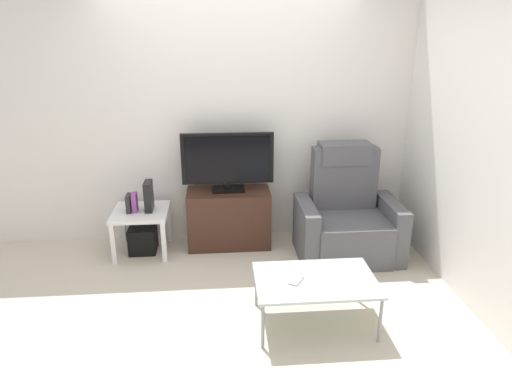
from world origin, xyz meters
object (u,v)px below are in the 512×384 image
at_px(recliner_armchair, 347,218).
at_px(side_table, 141,217).
at_px(game_console, 149,196).
at_px(cell_phone, 296,280).
at_px(television, 228,161).
at_px(tv_stand, 229,218).
at_px(book_leftmost, 129,203).
at_px(subwoofer_box, 143,239).
at_px(book_middle, 135,202).
at_px(coffee_table, 315,282).

xyz_separation_m(recliner_armchair, side_table, (-2.03, 0.20, 0.00)).
relative_size(game_console, cell_phone, 1.96).
bearing_deg(game_console, television, 7.29).
distance_m(tv_stand, book_leftmost, 1.01).
bearing_deg(subwoofer_box, book_middle, -155.91).
xyz_separation_m(recliner_armchair, coffee_table, (-0.55, -1.14, -0.02)).
bearing_deg(cell_phone, coffee_table, 37.49).
xyz_separation_m(book_middle, coffee_table, (1.52, -1.31, -0.18)).
height_order(recliner_armchair, book_leftmost, recliner_armchair).
bearing_deg(recliner_armchair, side_table, 167.99).
bearing_deg(game_console, coffee_table, -44.09).
height_order(book_leftmost, cell_phone, book_leftmost).
bearing_deg(cell_phone, subwoofer_box, 166.13).
xyz_separation_m(side_table, book_middle, (-0.04, -0.02, 0.16)).
height_order(side_table, subwoofer_box, side_table).
height_order(coffee_table, cell_phone, cell_phone).
xyz_separation_m(tv_stand, coffee_table, (0.60, -1.43, 0.06)).
distance_m(subwoofer_box, game_console, 0.47).
distance_m(book_leftmost, coffee_table, 2.06).
relative_size(recliner_armchair, subwoofer_box, 4.07).
xyz_separation_m(book_middle, cell_phone, (1.37, -1.33, -0.15)).
xyz_separation_m(game_console, cell_phone, (1.24, -1.36, -0.20)).
bearing_deg(book_middle, subwoofer_box, 24.09).
bearing_deg(television, subwoofer_box, -172.81).
xyz_separation_m(television, coffee_table, (0.60, -1.44, -0.54)).
bearing_deg(television, side_table, -172.81).
bearing_deg(cell_phone, tv_stand, 139.16).
relative_size(tv_stand, subwoofer_box, 3.16).
xyz_separation_m(side_table, game_console, (0.09, 0.01, 0.22)).
bearing_deg(television, book_leftmost, -172.38).
height_order(television, game_console, television).
bearing_deg(television, book_middle, -171.93).
bearing_deg(book_leftmost, side_table, 11.31).
bearing_deg(game_console, side_table, -173.66).
height_order(television, recliner_armchair, television).
bearing_deg(book_middle, cell_phone, -44.04).
distance_m(recliner_armchair, book_leftmost, 2.14).
relative_size(subwoofer_box, cell_phone, 1.77).
distance_m(side_table, cell_phone, 1.90).
relative_size(television, book_middle, 4.82).
relative_size(game_console, coffee_table, 0.33).
bearing_deg(tv_stand, book_middle, -173.07).
bearing_deg(book_leftmost, tv_stand, 6.54).
bearing_deg(book_middle, coffee_table, -40.81).
height_order(book_leftmost, book_middle, book_middle).
xyz_separation_m(television, side_table, (-0.87, -0.11, -0.53)).
distance_m(subwoofer_box, cell_phone, 1.91).
height_order(tv_stand, coffee_table, tv_stand).
height_order(television, cell_phone, television).
xyz_separation_m(television, recliner_armchair, (1.16, -0.31, -0.53)).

